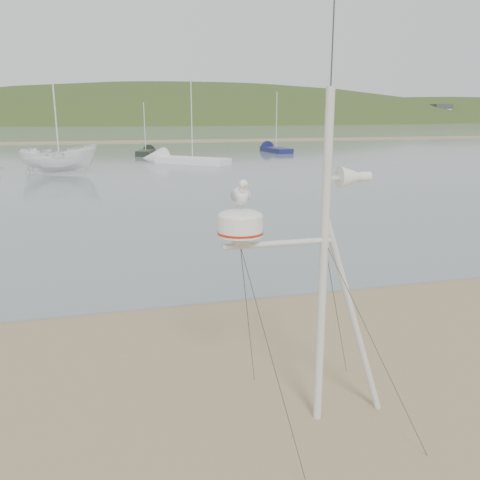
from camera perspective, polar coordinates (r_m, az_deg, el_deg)
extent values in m
plane|color=olive|center=(7.57, -16.51, -19.29)|extent=(560.00, 560.00, 0.00)
cube|color=slate|center=(138.42, -15.31, 11.88)|extent=(560.00, 256.00, 0.04)
cube|color=olive|center=(76.46, -15.37, 10.55)|extent=(560.00, 7.00, 0.07)
ellipsoid|color=#283917|center=(245.97, -5.51, 7.89)|extent=(400.00, 180.00, 80.00)
ellipsoid|color=#283917|center=(301.47, 22.10, 9.33)|extent=(300.00, 135.00, 56.00)
cube|color=silver|center=(202.63, -18.26, 13.34)|extent=(8.40, 6.30, 8.00)
cube|color=silver|center=(202.96, -10.72, 13.79)|extent=(8.40, 6.30, 8.00)
cube|color=silver|center=(206.59, -3.29, 14.00)|extent=(8.40, 6.30, 8.00)
cube|color=silver|center=(213.34, 3.77, 13.99)|extent=(8.40, 6.30, 8.00)
cube|color=silver|center=(222.95, 10.31, 13.81)|extent=(8.40, 6.30, 8.00)
cube|color=silver|center=(235.05, 16.23, 13.49)|extent=(8.40, 6.30, 8.00)
cube|color=silver|center=(249.28, 21.51, 13.08)|extent=(8.40, 6.30, 8.00)
cylinder|color=silver|center=(6.59, 9.34, -2.82)|extent=(0.11, 0.11, 4.40)
cylinder|color=silver|center=(7.04, 12.60, -8.51)|extent=(1.02, 0.09, 2.89)
cylinder|color=silver|center=(6.28, 4.41, -0.38)|extent=(1.43, 0.08, 0.08)
cylinder|color=#2D382D|center=(6.35, 10.34, 20.60)|extent=(0.02, 0.02, 0.99)
cube|color=silver|center=(6.12, 0.04, 0.07)|extent=(0.18, 0.18, 0.10)
cylinder|color=white|center=(6.08, 0.04, 1.63)|extent=(0.55, 0.55, 0.24)
cylinder|color=#B81E0D|center=(6.10, 0.04, 0.87)|extent=(0.56, 0.56, 0.03)
ellipsoid|color=white|center=(6.06, 0.04, 2.75)|extent=(0.55, 0.55, 0.15)
cone|color=white|center=(6.49, 12.23, 6.93)|extent=(0.29, 0.29, 0.29)
cylinder|color=white|center=(6.58, 13.78, 6.94)|extent=(0.15, 0.12, 0.12)
cube|color=silver|center=(6.40, 10.64, 6.91)|extent=(0.22, 0.04, 0.04)
cylinder|color=tan|center=(6.03, -0.21, 3.81)|extent=(0.01, 0.01, 0.08)
cylinder|color=tan|center=(6.04, 0.29, 3.84)|extent=(0.01, 0.01, 0.08)
ellipsoid|color=white|center=(6.01, 0.04, 5.01)|extent=(0.19, 0.30, 0.22)
ellipsoid|color=#A3A5AB|center=(5.98, -0.70, 5.01)|extent=(0.06, 0.24, 0.14)
ellipsoid|color=#A3A5AB|center=(6.02, 0.83, 5.08)|extent=(0.06, 0.24, 0.14)
cone|color=white|center=(6.16, -0.33, 5.03)|extent=(0.10, 0.09, 0.10)
ellipsoid|color=white|center=(5.89, 0.32, 5.75)|extent=(0.09, 0.09, 0.13)
sphere|color=white|center=(5.86, 0.39, 6.29)|extent=(0.11, 0.11, 0.11)
cone|color=gold|center=(5.81, 0.53, 6.17)|extent=(0.02, 0.05, 0.02)
imported|color=white|center=(37.07, -19.83, 10.90)|extent=(2.07, 2.02, 5.08)
cube|color=#15194B|center=(55.11, 4.07, 10.06)|extent=(2.11, 5.33, 0.50)
cone|color=#15194B|center=(58.16, 2.72, 10.29)|extent=(1.82, 1.96, 1.67)
cylinder|color=silver|center=(54.98, 4.12, 13.30)|extent=(0.08, 0.08, 5.72)
cube|color=black|center=(52.21, -10.54, 9.64)|extent=(2.34, 4.38, 0.50)
cone|color=black|center=(54.84, -10.04, 9.86)|extent=(1.66, 1.75, 1.34)
cylinder|color=silver|center=(52.09, -10.66, 12.43)|extent=(0.08, 0.08, 4.59)
cube|color=white|center=(42.63, -5.35, 8.87)|extent=(6.01, 5.69, 0.50)
cone|color=white|center=(44.91, -9.73, 9.00)|extent=(2.98, 2.96, 2.01)
cylinder|color=silver|center=(42.47, -5.46, 13.85)|extent=(0.08, 0.08, 6.91)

